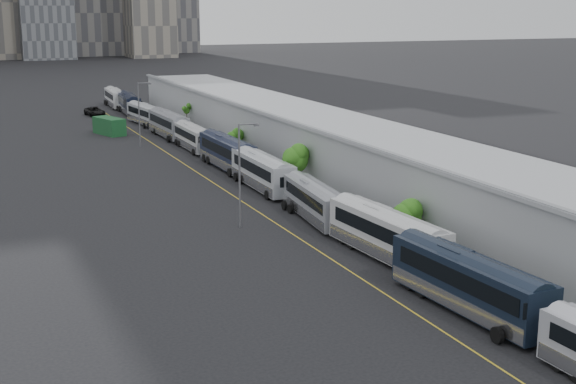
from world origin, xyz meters
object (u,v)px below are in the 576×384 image
bus_3 (315,204)px  bus_7 (169,126)px  bus_10 (115,99)px  street_lamp_near (241,169)px  bus_6 (193,139)px  shipping_container (109,126)px  suv (95,111)px  bus_4 (263,175)px  bus_8 (145,116)px  street_lamp_far (140,110)px  bus_5 (227,155)px  bus_2 (387,239)px  bus_1 (469,288)px  bus_9 (129,105)px

bus_3 → bus_7: size_ratio=0.91×
bus_7 → bus_10: size_ratio=1.07×
bus_3 → street_lamp_near: street_lamp_near is taller
bus_3 → bus_10: bus_10 is taller
bus_6 → shipping_container: 20.52m
bus_6 → suv: bus_6 is taller
bus_4 → suv: size_ratio=2.28×
bus_8 → street_lamp_far: bearing=-110.4°
street_lamp_far → bus_7: bearing=49.3°
street_lamp_far → shipping_container: 13.98m
bus_3 → shipping_container: bus_3 is taller
bus_6 → bus_8: 27.34m
bus_5 → bus_8: (-0.70, 42.30, -0.21)m
bus_2 → street_lamp_far: street_lamp_far is taller
bus_10 → street_lamp_far: bearing=-94.3°
bus_4 → shipping_container: 47.18m
street_lamp_near → shipping_container: size_ratio=1.48×
bus_1 → bus_4: 39.96m
bus_10 → bus_7: bearing=-87.4°
bus_9 → shipping_container: bus_9 is taller
bus_1 → bus_10: bearing=86.1°
bus_1 → suv: 110.28m
bus_8 → shipping_container: bus_8 is taller
bus_3 → bus_6: bus_3 is taller
street_lamp_near → street_lamp_far: street_lamp_near is taller
street_lamp_far → suv: bearing=90.7°
bus_7 → bus_1: bearing=-92.0°
bus_2 → bus_8: 82.74m
bus_2 → bus_9: 98.75m
bus_1 → bus_5: bus_5 is taller
bus_2 → bus_7: (-0.34, 67.78, -0.03)m
bus_4 → suv: 70.49m
bus_5 → bus_9: 58.32m
bus_6 → shipping_container: (-8.38, 18.74, -0.16)m
bus_6 → bus_10: (-0.43, 54.59, 0.06)m
bus_8 → bus_6: bearing=-94.8°
bus_3 → bus_4: size_ratio=0.92×
bus_1 → street_lamp_far: (-5.45, 73.17, 3.65)m
bus_5 → bus_10: bus_5 is taller
bus_2 → shipping_container: bearing=92.9°
bus_2 → bus_9: bus_2 is taller
bus_2 → bus_9: bearing=86.4°
bus_8 → bus_9: bearing=82.0°
bus_1 → bus_5: bearing=85.3°
street_lamp_near → shipping_container: (-0.87, 60.50, -4.20)m
bus_7 → bus_8: size_ratio=1.10×
bus_5 → shipping_container: size_ratio=2.14×
bus_7 → bus_8: (-0.29, 14.95, -0.17)m
bus_2 → bus_7: 67.78m
suv → bus_8: bearing=-74.5°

